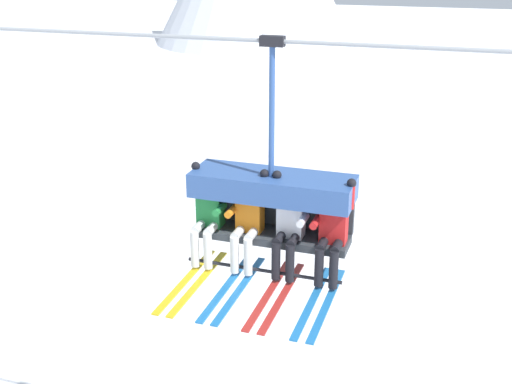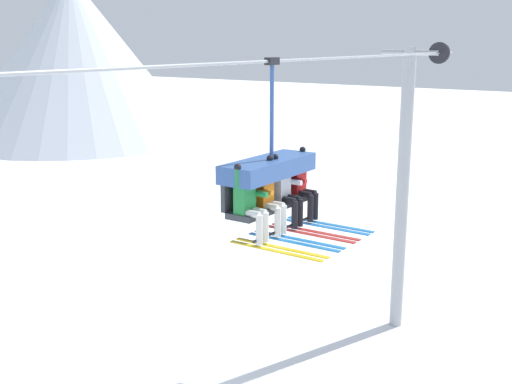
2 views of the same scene
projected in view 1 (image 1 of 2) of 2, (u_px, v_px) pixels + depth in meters
name	position (u px, v px, depth m)	size (l,w,h in m)	color
lift_cable	(323.00, 43.00, 7.05)	(16.79, 0.05, 0.05)	#9EA3A8
chairlift_chair	(273.00, 196.00, 7.96)	(2.02, 0.74, 2.83)	#33383D
skier_green	(207.00, 215.00, 8.11)	(0.48, 1.70, 1.34)	#23843D
skier_orange	(247.00, 220.00, 7.95)	(0.48, 1.70, 1.34)	orange
skier_white	(288.00, 226.00, 7.79)	(0.48, 1.70, 1.34)	silver
skier_red	(332.00, 232.00, 7.64)	(0.48, 1.70, 1.34)	red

